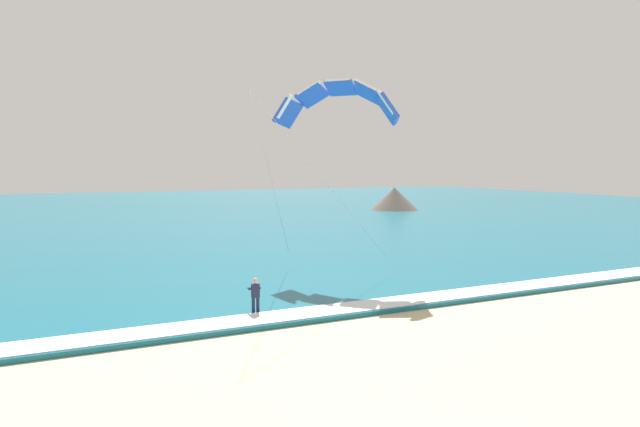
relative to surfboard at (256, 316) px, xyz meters
The scene contains 6 objects.
sea 57.92m from the surfboard, 90.82° to the left, with size 200.00×120.00×0.20m, color #146075.
surf_foam 1.38m from the surfboard, 127.44° to the right, with size 200.00×1.70×0.04m, color white.
surfboard is the anchor object (origin of this frame).
kitesurfer 0.91m from the surfboard, 85.25° to the left, with size 0.55×0.54×1.69m.
kite_primary 14.72m from the surfboard, 43.14° to the left, with size 10.27×9.52×10.39m.
headland_right 57.79m from the surfboard, 51.42° to the left, with size 7.24×7.43×3.42m.
Camera 1 is at (-6.64, -5.99, 6.48)m, focal length 31.05 mm.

